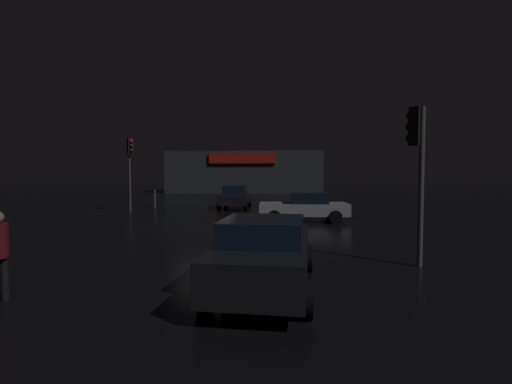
% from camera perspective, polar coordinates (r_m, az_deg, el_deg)
% --- Properties ---
extents(ground_plane, '(120.00, 120.00, 0.00)m').
position_cam_1_polar(ground_plane, '(16.35, -7.77, -5.41)').
color(ground_plane, black).
extents(store_building, '(17.99, 8.68, 4.84)m').
position_cam_1_polar(store_building, '(46.79, -1.42, 2.97)').
color(store_building, '#33383D').
rests_on(store_building, ground).
extents(traffic_signal_main, '(0.42, 0.42, 4.40)m').
position_cam_1_polar(traffic_signal_main, '(23.76, -18.31, 5.16)').
color(traffic_signal_main, '#595B60').
rests_on(traffic_signal_main, ground).
extents(traffic_signal_opposite, '(0.43, 0.41, 3.98)m').
position_cam_1_polar(traffic_signal_opposite, '(10.34, 22.99, 5.57)').
color(traffic_signal_opposite, '#595B60').
rests_on(traffic_signal_opposite, ground).
extents(car_near, '(4.32, 2.16, 1.42)m').
position_cam_1_polar(car_near, '(18.63, 7.32, -2.18)').
color(car_near, '#B7B7BF').
rests_on(car_near, ground).
extents(car_far, '(2.09, 4.59, 1.47)m').
position_cam_1_polar(car_far, '(7.74, 1.36, -9.04)').
color(car_far, black).
rests_on(car_far, ground).
extents(car_crossing, '(1.99, 4.41, 1.51)m').
position_cam_1_polar(car_crossing, '(25.26, -3.12, -0.73)').
color(car_crossing, black).
rests_on(car_crossing, ground).
extents(bollard_kerb_a, '(0.12, 0.12, 1.20)m').
position_cam_1_polar(bollard_kerb_a, '(26.44, -14.90, -1.01)').
color(bollard_kerb_a, '#595B60').
rests_on(bollard_kerb_a, ground).
extents(bollard_kerb_b, '(0.13, 0.13, 0.95)m').
position_cam_1_polar(bollard_kerb_b, '(23.10, 8.55, -1.81)').
color(bollard_kerb_b, '#595B60').
rests_on(bollard_kerb_b, ground).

